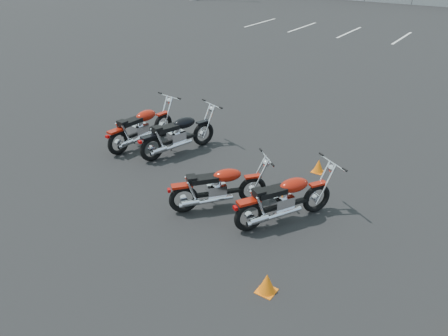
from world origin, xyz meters
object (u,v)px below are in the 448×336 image
Objects in this scene: motorcycle_front_red at (141,127)px; motorcycle_third_red at (218,187)px; motorcycle_rear_red at (284,199)px; motorcycle_second_black at (178,135)px.

motorcycle_third_red is (3.39, -1.39, -0.04)m from motorcycle_front_red.
motorcycle_third_red is 0.88× the size of motorcycle_rear_red.
motorcycle_third_red is at bearing -34.05° from motorcycle_second_black.
motorcycle_front_red is 1.11m from motorcycle_second_black.
motorcycle_second_black is at bearing 145.95° from motorcycle_third_red.
motorcycle_second_black is 3.80m from motorcycle_rear_red.
motorcycle_second_black reaches higher than motorcycle_third_red.
motorcycle_third_red is at bearing -22.24° from motorcycle_front_red.
motorcycle_second_black is 1.22× the size of motorcycle_third_red.
motorcycle_rear_red is (4.69, -1.09, -0.01)m from motorcycle_front_red.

